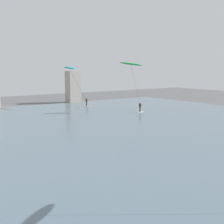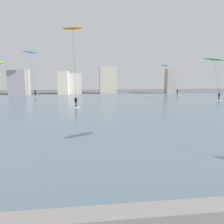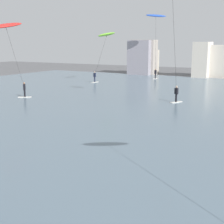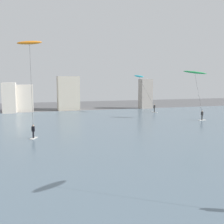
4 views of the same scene
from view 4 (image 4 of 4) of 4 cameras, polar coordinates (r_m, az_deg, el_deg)
The scene contains 5 objects.
water_bay at distance 34.98m, azimuth -7.70°, elevation -4.87°, with size 84.00×52.00×0.10m, color slate.
far_shore_buildings at distance 61.56m, azimuth -19.42°, elevation 2.94°, with size 45.00×5.84×7.52m.
kitesurfer_orange at distance 31.77m, azimuth -16.42°, elevation 10.88°, with size 2.65×3.37×11.09m.
kitesurfer_green at distance 49.93m, azimuth 16.68°, elevation 7.21°, with size 4.01×3.69×8.42m.
kitesurfer_cyan at distance 56.70m, azimuth 5.86°, elevation 6.54°, with size 4.79×3.08×7.72m.
Camera 4 is at (-4.78, -3.29, 7.28)m, focal length 44.69 mm.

